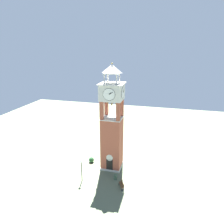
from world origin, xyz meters
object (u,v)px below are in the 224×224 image
object	(u,v)px
park_bench	(122,184)
trash_bin	(115,177)
lamp_post	(81,167)
clock_tower	(112,127)

from	to	relation	value
park_bench	trash_bin	bearing A→B (deg)	129.49
lamp_post	trash_bin	size ratio (longest dim) A/B	4.41
park_bench	clock_tower	bearing A→B (deg)	118.98
clock_tower	park_bench	world-z (taller)	clock_tower
lamp_post	trash_bin	world-z (taller)	lamp_post
park_bench	trash_bin	size ratio (longest dim) A/B	2.03
clock_tower	lamp_post	bearing A→B (deg)	-124.03
clock_tower	trash_bin	xyz separation A→B (m)	(1.45, -3.44, -6.87)
clock_tower	trash_bin	size ratio (longest dim) A/B	22.04
park_bench	trash_bin	world-z (taller)	park_bench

